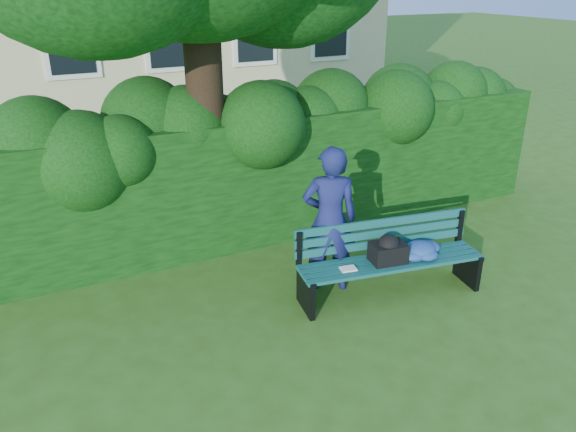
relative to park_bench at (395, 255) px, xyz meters
name	(u,v)px	position (x,y,z in m)	size (l,w,h in m)	color
ground	(311,310)	(-1.08, 0.10, -0.50)	(80.00, 80.00, 0.00)	#365516
hedge	(238,179)	(-1.08, 2.30, 0.40)	(10.00, 1.00, 1.80)	black
park_bench	(395,255)	(0.00, 0.00, 0.00)	(2.29, 0.90, 0.89)	#0D4341
man_reading	(330,220)	(-0.64, 0.47, 0.40)	(0.66, 0.43, 1.81)	#161C50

